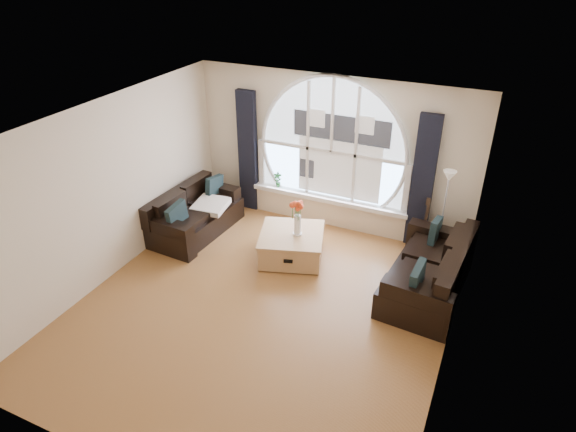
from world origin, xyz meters
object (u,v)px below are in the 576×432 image
object	(u,v)px
sofa_left	(195,212)
floor_lamp	(442,218)
sofa_right	(428,270)
vase_flowers	(298,213)
guitar	(426,224)
coffee_chest	(292,244)
potted_plant	(278,180)

from	to	relation	value
sofa_left	floor_lamp	distance (m)	4.15
sofa_right	floor_lamp	xyz separation A→B (m)	(-0.00, 0.89, 0.40)
vase_flowers	floor_lamp	distance (m)	2.25
vase_flowers	sofa_left	bearing A→B (deg)	179.12
vase_flowers	guitar	size ratio (longest dim) A/B	0.66
sofa_right	guitar	distance (m)	1.12
coffee_chest	vase_flowers	size ratio (longest dim) A/B	1.44
coffee_chest	potted_plant	distance (m)	1.60
vase_flowers	potted_plant	size ratio (longest dim) A/B	2.45
sofa_left	coffee_chest	xyz separation A→B (m)	(1.87, -0.04, -0.15)
guitar	potted_plant	xyz separation A→B (m)	(-2.78, 0.23, 0.16)
floor_lamp	potted_plant	xyz separation A→B (m)	(-3.03, 0.42, -0.11)
floor_lamp	guitar	world-z (taller)	floor_lamp
coffee_chest	guitar	size ratio (longest dim) A/B	0.95
sofa_left	guitar	size ratio (longest dim) A/B	1.66
coffee_chest	vase_flowers	bearing A→B (deg)	-12.24
guitar	sofa_left	bearing A→B (deg)	-161.38
potted_plant	coffee_chest	bearing A→B (deg)	-56.23
floor_lamp	guitar	xyz separation A→B (m)	(-0.26, 0.19, -0.27)
coffee_chest	potted_plant	world-z (taller)	potted_plant
sofa_left	floor_lamp	size ratio (longest dim) A/B	1.10
coffee_chest	potted_plant	size ratio (longest dim) A/B	3.52
vase_flowers	potted_plant	xyz separation A→B (m)	(-0.95, 1.27, -0.15)
sofa_left	floor_lamp	bearing A→B (deg)	15.39
floor_lamp	potted_plant	size ratio (longest dim) A/B	5.61
vase_flowers	sofa_right	bearing A→B (deg)	-1.07
sofa_right	vase_flowers	size ratio (longest dim) A/B	2.73
sofa_right	coffee_chest	size ratio (longest dim) A/B	1.90
floor_lamp	guitar	distance (m)	0.42
floor_lamp	sofa_right	bearing A→B (deg)	-89.88
floor_lamp	vase_flowers	bearing A→B (deg)	-157.71
potted_plant	guitar	bearing A→B (deg)	-4.74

